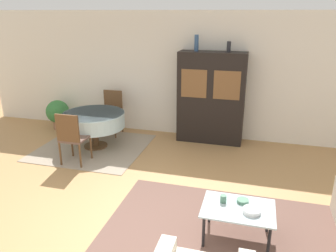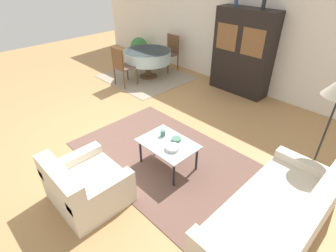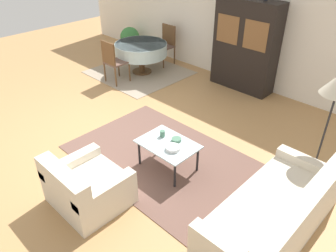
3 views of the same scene
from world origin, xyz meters
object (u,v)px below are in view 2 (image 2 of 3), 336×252
couch (276,219)px  coffee_table (168,145)px  dining_chair_far (170,51)px  bowl (172,148)px  dining_chair_near (122,65)px  cup (163,133)px  dining_table (148,56)px  bowl_small (176,139)px  potted_plant (139,47)px  display_cabinet (243,53)px  armchair (85,186)px  vase_short (264,4)px

couch → coffee_table: size_ratio=2.37×
dining_chair_far → bowl: bearing=135.7°
dining_chair_near → cup: (2.85, -1.29, -0.06)m
dining_table → bowl: 3.92m
dining_chair_far → cup: bearing=133.7°
coffee_table → bowl_small: bearing=72.3°
couch → potted_plant: size_ratio=2.95×
cup → bowl_small: cup is taller
cup → display_cabinet: bearing=101.2°
bowl → potted_plant: (-4.58, 3.08, -0.08)m
cup → dining_chair_far: bearing=133.7°
armchair → bowl_small: armchair is taller
dining_table → cup: 3.56m
vase_short → dining_chair_far: bearing=-176.7°
armchair → display_cabinet: 4.56m
display_cabinet → dining_chair_far: size_ratio=1.95×
couch → coffee_table: couch is taller
dining_chair_far → display_cabinet: bearing=-176.3°
coffee_table → potted_plant: (-4.42, 3.02, -0.01)m
couch → potted_plant: bearing=64.2°
vase_short → coffee_table: bearing=-81.0°
bowl → coffee_table: bearing=158.5°
couch → armchair: couch is taller
bowl_small → armchair: bearing=-101.9°
coffee_table → potted_plant: size_ratio=1.25×
dining_chair_far → dining_table: bearing=90.0°
cup → dining_chair_near: bearing=155.7°
coffee_table → vase_short: bearing=99.0°
dining_table → cup: (2.85, -2.14, -0.09)m
armchair → display_cabinet: bearing=97.1°
dining_table → dining_chair_far: size_ratio=1.28×
coffee_table → display_cabinet: display_cabinet is taller
coffee_table → dining_chair_far: size_ratio=0.88×
coffee_table → bowl: 0.18m
dining_chair_near → bowl_small: dining_chair_near is taller
cup → armchair: bearing=-92.7°
armchair → coffee_table: bearing=78.7°
dining_chair_far → bowl_small: bearing=136.5°
bowl → display_cabinet: bearing=106.5°
display_cabinet → potted_plant: display_cabinet is taller
potted_plant → bowl_small: bearing=-32.9°
display_cabinet → potted_plant: bearing=-177.1°
couch → dining_table: size_ratio=1.63×
vase_short → armchair: bearing=-86.7°
display_cabinet → vase_short: size_ratio=9.14×
armchair → coffee_table: (0.25, 1.27, 0.13)m
dining_table → dining_chair_far: 0.85m
couch → coffee_table: 1.75m
dining_table → vase_short: 3.07m
bowl_small → cup: bearing=-165.3°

